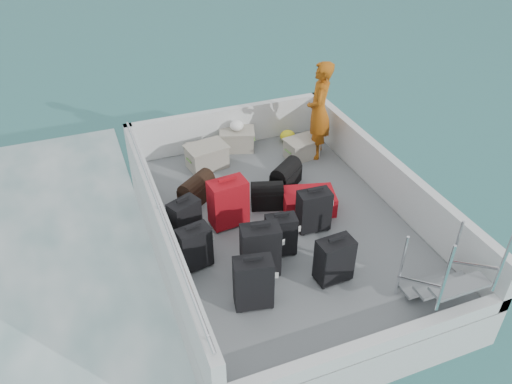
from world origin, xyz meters
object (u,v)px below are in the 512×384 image
(suitcase_7, at_px, (314,211))
(crate_2, at_px, (237,140))
(suitcase_6, at_px, (334,261))
(suitcase_2, at_px, (185,220))
(crate_1, at_px, (207,157))
(suitcase_0, at_px, (253,284))
(suitcase_1, at_px, (195,248))
(suitcase_8, at_px, (309,201))
(crate_0, at_px, (206,156))
(passenger, at_px, (319,111))
(suitcase_4, at_px, (281,235))
(suitcase_3, at_px, (260,251))
(suitcase_5, at_px, (228,203))
(crate_3, at_px, (302,149))

(suitcase_7, relative_size, crate_2, 1.10)
(suitcase_6, bearing_deg, suitcase_2, 132.06)
(suitcase_2, xyz_separation_m, crate_1, (0.79, 1.65, -0.11))
(suitcase_0, bearing_deg, suitcase_1, 128.34)
(suitcase_6, xyz_separation_m, suitcase_8, (0.35, 1.41, -0.16))
(crate_0, xyz_separation_m, passenger, (1.89, -0.39, 0.68))
(crate_1, height_order, crate_2, crate_1)
(suitcase_2, xyz_separation_m, suitcase_4, (1.09, -0.77, -0.00))
(suitcase_3, height_order, suitcase_6, suitcase_3)
(suitcase_5, relative_size, crate_0, 1.32)
(suitcase_2, relative_size, crate_0, 1.10)
(crate_0, bearing_deg, suitcase_4, -83.30)
(suitcase_3, xyz_separation_m, suitcase_7, (1.01, 0.55, -0.05))
(suitcase_7, xyz_separation_m, crate_3, (0.70, 1.84, -0.15))
(suitcase_6, bearing_deg, suitcase_8, 72.23)
(crate_1, height_order, crate_3, crate_1)
(suitcase_7, distance_m, crate_0, 2.40)
(suitcase_2, xyz_separation_m, suitcase_8, (1.85, -0.05, -0.15))
(suitcase_0, xyz_separation_m, crate_1, (0.37, 3.15, -0.16))
(suitcase_4, height_order, crate_3, suitcase_4)
(suitcase_2, bearing_deg, suitcase_4, -59.44)
(suitcase_0, relative_size, crate_2, 1.21)
(suitcase_4, xyz_separation_m, crate_3, (1.32, 2.14, -0.13))
(suitcase_7, height_order, crate_1, suitcase_7)
(suitcase_4, bearing_deg, crate_1, 106.38)
(suitcase_0, distance_m, suitcase_1, 0.99)
(suitcase_0, height_order, suitcase_8, suitcase_0)
(suitcase_6, xyz_separation_m, crate_3, (0.91, 2.83, -0.15))
(suitcase_5, bearing_deg, suitcase_6, -66.35)
(suitcase_5, distance_m, crate_1, 1.60)
(crate_2, bearing_deg, suitcase_2, -125.64)
(suitcase_1, relative_size, suitcase_6, 1.00)
(crate_2, bearing_deg, suitcase_8, -79.43)
(suitcase_8, bearing_deg, suitcase_0, 150.15)
(crate_1, distance_m, crate_3, 1.64)
(crate_2, relative_size, crate_3, 1.08)
(suitcase_1, bearing_deg, passenger, 25.85)
(suitcase_1, distance_m, crate_2, 3.05)
(suitcase_8, distance_m, passenger, 1.77)
(suitcase_2, height_order, suitcase_5, suitcase_5)
(suitcase_0, xyz_separation_m, suitcase_2, (-0.42, 1.50, -0.05))
(suitcase_0, relative_size, crate_3, 1.31)
(suitcase_2, bearing_deg, suitcase_5, -18.39)
(suitcase_5, bearing_deg, suitcase_1, -140.26)
(suitcase_6, relative_size, crate_3, 1.16)
(crate_3, bearing_deg, suitcase_2, -150.41)
(crate_0, bearing_deg, suitcase_2, -114.47)
(suitcase_7, relative_size, passenger, 0.37)
(suitcase_0, relative_size, crate_0, 1.27)
(suitcase_4, height_order, suitcase_5, suitcase_5)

